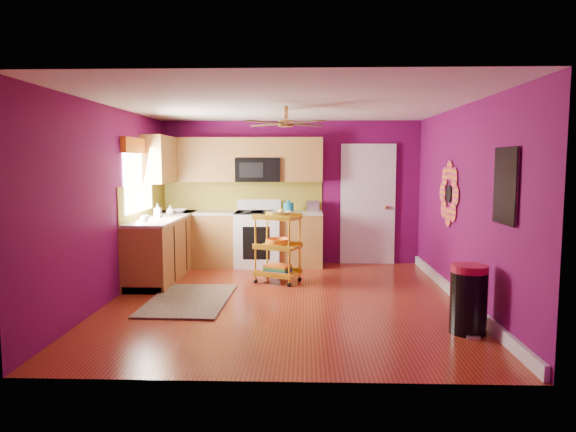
{
  "coord_description": "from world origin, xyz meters",
  "views": [
    {
      "loc": [
        0.25,
        -6.51,
        1.78
      ],
      "look_at": [
        0.02,
        0.4,
        1.06
      ],
      "focal_mm": 32.0,
      "sensor_mm": 36.0,
      "label": 1
    }
  ],
  "objects": [
    {
      "name": "shag_rug",
      "position": [
        -1.24,
        -0.09,
        0.01
      ],
      "size": [
        1.03,
        1.64,
        0.02
      ],
      "primitive_type": "cube",
      "rotation": [
        0.0,
        0.0,
        -0.02
      ],
      "color": "black",
      "rests_on": "ground"
    },
    {
      "name": "left_window",
      "position": [
        -2.22,
        1.05,
        1.74
      ],
      "size": [
        0.08,
        1.35,
        1.08
      ],
      "color": "white",
      "rests_on": "ground"
    },
    {
      "name": "soap_bottle_a",
      "position": [
        -2.0,
        1.23,
        1.05
      ],
      "size": [
        0.09,
        0.1,
        0.21
      ],
      "primitive_type": "imported",
      "color": "#EA3F72",
      "rests_on": "lower_cabinets"
    },
    {
      "name": "teal_kettle",
      "position": [
        -0.03,
        2.18,
        1.02
      ],
      "size": [
        0.18,
        0.18,
        0.21
      ],
      "color": "#137B93",
      "rests_on": "lower_cabinets"
    },
    {
      "name": "right_wall_art",
      "position": [
        2.23,
        -0.34,
        1.44
      ],
      "size": [
        0.04,
        2.74,
        1.04
      ],
      "color": "black",
      "rests_on": "ground"
    },
    {
      "name": "panel_door",
      "position": [
        1.35,
        2.47,
        1.02
      ],
      "size": [
        0.95,
        0.11,
        2.15
      ],
      "color": "white",
      "rests_on": "ground"
    },
    {
      "name": "ground",
      "position": [
        0.0,
        0.0,
        0.0
      ],
      "size": [
        5.0,
        5.0,
        0.0
      ],
      "primitive_type": "plane",
      "color": "maroon",
      "rests_on": "ground"
    },
    {
      "name": "rolling_cart",
      "position": [
        -0.14,
        0.97,
        0.57
      ],
      "size": [
        0.74,
        0.65,
        1.11
      ],
      "color": "gold",
      "rests_on": "ground"
    },
    {
      "name": "soap_bottle_b",
      "position": [
        -1.91,
        1.59,
        1.02
      ],
      "size": [
        0.12,
        0.12,
        0.16
      ],
      "primitive_type": "imported",
      "color": "white",
      "rests_on": "lower_cabinets"
    },
    {
      "name": "trash_can",
      "position": [
        1.96,
        -1.23,
        0.36
      ],
      "size": [
        0.38,
        0.41,
        0.72
      ],
      "color": "black",
      "rests_on": "ground"
    },
    {
      "name": "lower_cabinets",
      "position": [
        -1.35,
        1.82,
        0.43
      ],
      "size": [
        2.81,
        2.31,
        0.94
      ],
      "color": "brown",
      "rests_on": "ground"
    },
    {
      "name": "counter_dish",
      "position": [
        -1.85,
        2.01,
        0.97
      ],
      "size": [
        0.23,
        0.23,
        0.06
      ],
      "primitive_type": "imported",
      "color": "white",
      "rests_on": "lower_cabinets"
    },
    {
      "name": "room_envelope",
      "position": [
        0.03,
        0.0,
        1.63
      ],
      "size": [
        4.54,
        5.04,
        2.52
      ],
      "color": "#630B4C",
      "rests_on": "ground"
    },
    {
      "name": "electric_range",
      "position": [
        -0.55,
        2.17,
        0.48
      ],
      "size": [
        0.76,
        0.66,
        1.13
      ],
      "color": "white",
      "rests_on": "ground"
    },
    {
      "name": "upper_cabinetry",
      "position": [
        -1.24,
        2.17,
        1.8
      ],
      "size": [
        2.8,
        2.3,
        1.26
      ],
      "color": "brown",
      "rests_on": "ground"
    },
    {
      "name": "counter_cup",
      "position": [
        -2.02,
        0.65,
        0.99
      ],
      "size": [
        0.12,
        0.12,
        0.09
      ],
      "primitive_type": "imported",
      "color": "white",
      "rests_on": "lower_cabinets"
    },
    {
      "name": "ceiling_fan",
      "position": [
        0.0,
        0.2,
        2.29
      ],
      "size": [
        1.01,
        1.01,
        0.26
      ],
      "color": "#BF8C3F",
      "rests_on": "ground"
    },
    {
      "name": "toaster",
      "position": [
        0.39,
        2.32,
        1.03
      ],
      "size": [
        0.22,
        0.15,
        0.18
      ],
      "primitive_type": "cube",
      "color": "beige",
      "rests_on": "lower_cabinets"
    }
  ]
}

